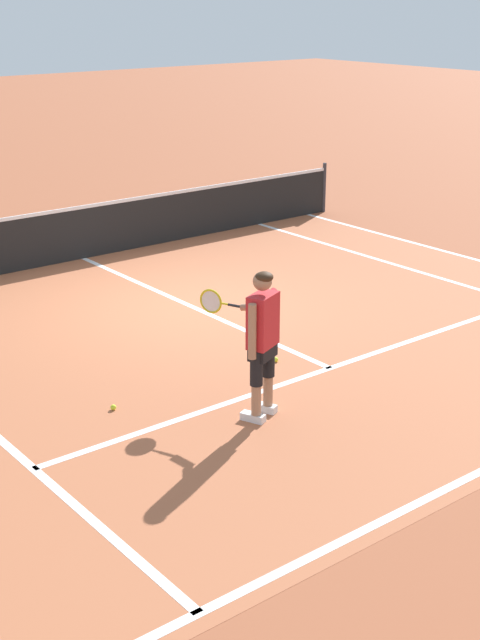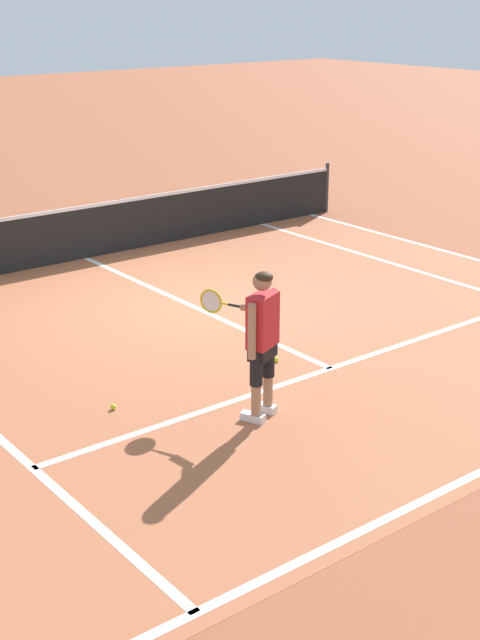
# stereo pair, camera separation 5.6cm
# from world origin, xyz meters

# --- Properties ---
(ground_plane) EXTENTS (80.00, 80.00, 0.00)m
(ground_plane) POSITION_xyz_m (0.00, 0.00, 0.00)
(ground_plane) COLOR #9E5133
(court_inner_surface) EXTENTS (10.98, 9.63, 0.00)m
(court_inner_surface) POSITION_xyz_m (0.00, -1.33, 0.00)
(court_inner_surface) COLOR #B2603D
(court_inner_surface) RESTS_ON ground
(line_service) EXTENTS (8.23, 0.10, 0.01)m
(line_service) POSITION_xyz_m (0.00, -3.12, 0.00)
(line_service) COLOR white
(line_service) RESTS_ON ground
(line_centre_service) EXTENTS (0.10, 6.40, 0.01)m
(line_centre_service) POSITION_xyz_m (0.00, 0.08, 0.00)
(line_centre_service) COLOR white
(line_centre_service) RESTS_ON ground
(line_singles_right) EXTENTS (0.10, 9.23, 0.01)m
(line_singles_right) POSITION_xyz_m (4.12, -1.33, 0.00)
(line_singles_right) COLOR white
(line_singles_right) RESTS_ON ground
(tennis_net) EXTENTS (11.96, 0.08, 1.07)m
(tennis_net) POSITION_xyz_m (0.00, 3.28, 0.50)
(tennis_net) COLOR #333338
(tennis_net) RESTS_ON ground
(tennis_player) EXTENTS (0.57, 1.23, 1.71)m
(tennis_player) POSITION_xyz_m (-1.57, -3.61, 0.99)
(tennis_player) COLOR white
(tennis_player) RESTS_ON ground
(tennis_ball_near_feet) EXTENTS (0.07, 0.07, 0.07)m
(tennis_ball_near_feet) POSITION_xyz_m (-2.79, -2.45, 0.03)
(tennis_ball_near_feet) COLOR #CCE02D
(tennis_ball_near_feet) RESTS_ON ground
(tennis_ball_by_baseline) EXTENTS (0.07, 0.07, 0.07)m
(tennis_ball_by_baseline) POSITION_xyz_m (-0.41, -2.53, 0.03)
(tennis_ball_by_baseline) COLOR #CCE02D
(tennis_ball_by_baseline) RESTS_ON ground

